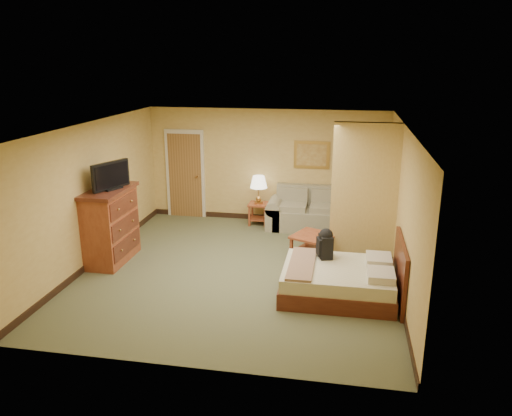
% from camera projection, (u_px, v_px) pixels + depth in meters
% --- Properties ---
extents(floor, '(6.00, 6.00, 0.00)m').
position_uv_depth(floor, '(240.00, 270.00, 9.02)').
color(floor, '#545839').
rests_on(floor, ground).
extents(ceiling, '(6.00, 6.00, 0.00)m').
position_uv_depth(ceiling, '(238.00, 126.00, 8.27)').
color(ceiling, white).
rests_on(ceiling, back_wall).
extents(back_wall, '(5.50, 0.02, 2.60)m').
position_uv_depth(back_wall, '(267.00, 166.00, 11.47)').
color(back_wall, tan).
rests_on(back_wall, floor).
extents(left_wall, '(0.02, 6.00, 2.60)m').
position_uv_depth(left_wall, '(92.00, 194.00, 9.12)').
color(left_wall, tan).
rests_on(left_wall, floor).
extents(right_wall, '(0.02, 6.00, 2.60)m').
position_uv_depth(right_wall, '(403.00, 210.00, 8.18)').
color(right_wall, tan).
rests_on(right_wall, floor).
extents(partition, '(1.20, 0.15, 2.60)m').
position_uv_depth(partition, '(364.00, 194.00, 9.15)').
color(partition, tan).
rests_on(partition, floor).
extents(door, '(0.94, 0.16, 2.10)m').
position_uv_depth(door, '(185.00, 174.00, 11.85)').
color(door, beige).
rests_on(door, floor).
extents(baseboard, '(5.50, 0.02, 0.12)m').
position_uv_depth(baseboard, '(266.00, 217.00, 11.82)').
color(baseboard, black).
rests_on(baseboard, floor).
extents(loveseat, '(1.84, 0.86, 0.93)m').
position_uv_depth(loveseat, '(308.00, 215.00, 11.19)').
color(loveseat, gray).
rests_on(loveseat, floor).
extents(side_table, '(0.45, 0.45, 0.50)m').
position_uv_depth(side_table, '(259.00, 210.00, 11.45)').
color(side_table, maroon).
rests_on(side_table, floor).
extents(table_lamp, '(0.39, 0.39, 0.64)m').
position_uv_depth(table_lamp, '(259.00, 183.00, 11.26)').
color(table_lamp, '#B48442').
rests_on(table_lamp, side_table).
extents(coffee_table, '(0.95, 0.95, 0.46)m').
position_uv_depth(coffee_table, '(313.00, 242.00, 9.51)').
color(coffee_table, maroon).
rests_on(coffee_table, floor).
extents(wall_picture, '(0.80, 0.04, 0.62)m').
position_uv_depth(wall_picture, '(312.00, 155.00, 11.19)').
color(wall_picture, '#B78E3F').
rests_on(wall_picture, back_wall).
extents(dresser, '(0.69, 1.31, 1.40)m').
position_uv_depth(dresser, '(110.00, 225.00, 9.28)').
color(dresser, maroon).
rests_on(dresser, floor).
extents(tv, '(0.37, 0.79, 0.51)m').
position_uv_depth(tv, '(111.00, 176.00, 8.99)').
color(tv, black).
rests_on(tv, dresser).
extents(bed, '(1.88, 1.51, 0.98)m').
position_uv_depth(bed, '(342.00, 280.00, 8.01)').
color(bed, '#481B11').
rests_on(bed, floor).
extents(backpack, '(0.27, 0.34, 0.51)m').
position_uv_depth(backpack, '(326.00, 242.00, 8.29)').
color(backpack, black).
rests_on(backpack, bed).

